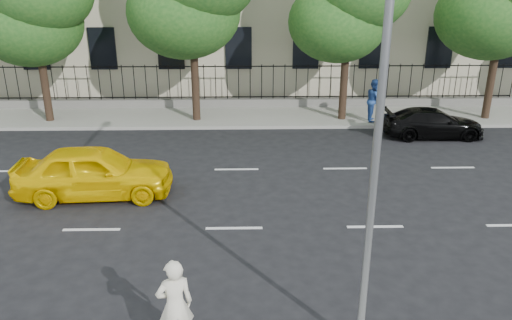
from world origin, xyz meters
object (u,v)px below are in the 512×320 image
at_px(black_sedan, 433,123).
at_px(yellow_taxi, 94,172).
at_px(woman_near, 175,305).
at_px(street_light, 374,76).

bearing_deg(black_sedan, yellow_taxi, 115.08).
bearing_deg(yellow_taxi, woman_near, -157.43).
height_order(street_light, yellow_taxi, street_light).
relative_size(street_light, woman_near, 4.32).
height_order(yellow_taxi, woman_near, woman_near).
xyz_separation_m(yellow_taxi, woman_near, (3.51, -7.20, 0.25)).
bearing_deg(street_light, yellow_taxi, 136.69).
distance_m(street_light, woman_near, 5.38).
relative_size(black_sedan, woman_near, 2.32).
height_order(yellow_taxi, black_sedan, yellow_taxi).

